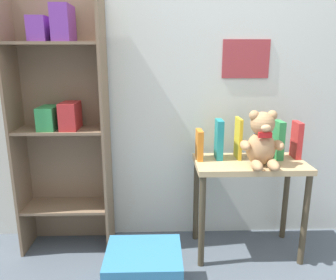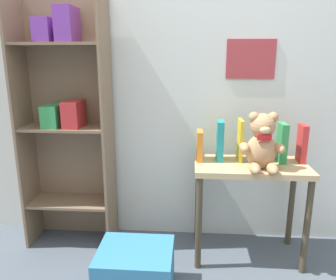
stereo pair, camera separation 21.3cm
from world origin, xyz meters
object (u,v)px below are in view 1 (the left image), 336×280
Objects in this scene: bookshelf_side at (62,115)px; book_standing_yellow at (238,138)px; book_standing_blue at (257,141)px; book_standing_green at (278,140)px; teddy_bear at (262,141)px; book_standing_orange at (199,145)px; storage_bin at (144,273)px; book_standing_teal at (219,139)px; display_table at (249,177)px; book_standing_red at (297,140)px.

bookshelf_side is 6.29× the size of book_standing_yellow.
book_standing_green is at bearing -11.02° from book_standing_blue.
teddy_bear is 1.77× the size of book_standing_orange.
storage_bin is at bearing -140.76° from book_standing_yellow.
teddy_bear is 1.29× the size of book_standing_yellow.
book_standing_green is 0.61× the size of storage_bin.
book_standing_teal is at bearing -3.81° from bookshelf_side.
bookshelf_side is 2.38× the size of display_table.
book_standing_orange is at bearing -176.61° from book_standing_blue.
storage_bin is at bearing -45.76° from bookshelf_side.
teddy_bear is at bearing -23.24° from book_standing_orange.
book_standing_green is (0.16, 0.15, -0.03)m from teddy_bear.
book_standing_blue is at bearing 81.21° from teddy_bear.
book_standing_blue is 0.94× the size of book_standing_red.
display_table is 2.82× the size of book_standing_green.
book_standing_red is (0.39, -0.00, -0.01)m from book_standing_yellow.
book_standing_orange is at bearing -176.21° from book_standing_red.
teddy_bear is 0.18m from book_standing_blue.
display_table is 0.27m from book_standing_yellow.
book_standing_teal reaches higher than book_standing_green.
book_standing_orange is 0.65m from book_standing_red.
book_standing_orange is 0.75× the size of book_standing_teal.
book_standing_green is (0.52, -0.00, 0.03)m from book_standing_orange.
book_standing_blue is 0.13m from book_standing_green.
book_standing_teal is at bearing 176.49° from book_standing_green.
book_standing_blue reaches higher than book_standing_orange.
teddy_bear is at bearing -138.28° from book_standing_green.
bookshelf_side reaches higher than storage_bin.
book_standing_red reaches higher than book_standing_blue.
book_standing_yellow is (0.13, 0.01, 0.00)m from book_standing_teal.
book_standing_green reaches higher than storage_bin.
book_standing_yellow is 1.11× the size of book_standing_red.
book_standing_red is (1.56, -0.06, -0.17)m from bookshelf_side.
storage_bin is at bearing -146.08° from book_standing_blue.
bookshelf_side is 1.31m from book_standing_blue.
book_standing_teal is at bearing 145.43° from teddy_bear.
teddy_bear is at bearing -67.35° from display_table.
book_standing_blue is 0.90× the size of book_standing_green.
book_standing_teal is 0.13m from book_standing_yellow.
book_standing_green is at bearing 28.72° from storage_bin.
book_standing_yellow is (1.16, -0.06, -0.15)m from bookshelf_side.
book_standing_red is (0.65, 0.02, 0.02)m from book_standing_orange.
book_standing_green is (0.20, 0.06, 0.24)m from display_table.
display_table is at bearing -10.92° from book_standing_orange.
teddy_bear is 0.22m from book_standing_green.
book_standing_yellow reaches higher than book_standing_teal.
bookshelf_side reaches higher than book_standing_orange.
teddy_bear reaches higher than book_standing_yellow.
book_standing_green reaches higher than book_standing_red.
teddy_bear reaches higher than storage_bin.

